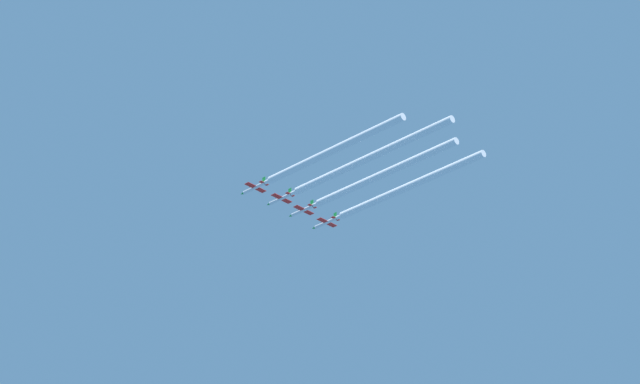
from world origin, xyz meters
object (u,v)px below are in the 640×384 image
Objects in this scene: jet_far_left at (254,188)px; jet_inner_right at (325,223)px; jet_inner_left at (280,199)px; jet_center at (302,211)px.

jet_far_left is 1.00× the size of jet_inner_right.
jet_far_left is 11.54m from jet_inner_left.
jet_inner_right reaches higher than jet_far_left.
jet_center is 1.00× the size of jet_inner_right.
jet_inner_left is 10.39m from jet_center.
jet_center is (10.39, 0.16, -0.14)m from jet_inner_left.
jet_inner_right is (11.21, 0.15, -0.22)m from jet_center.
jet_far_left is at bearing 179.91° from jet_center.
jet_inner_left is 1.00× the size of jet_inner_right.
jet_center is at bearing -0.09° from jet_far_left.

